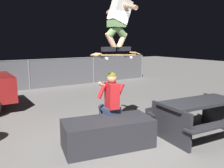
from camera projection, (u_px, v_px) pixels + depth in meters
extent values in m
plane|color=slate|center=(119.00, 147.00, 4.39)|extent=(40.00, 40.00, 0.00)
cube|color=#28282D|center=(108.00, 133.00, 4.37)|extent=(1.78, 1.07, 0.54)
cube|color=#2D3856|center=(112.00, 111.00, 4.67)|extent=(0.32, 0.20, 0.12)
cube|color=red|center=(112.00, 95.00, 4.62)|extent=(0.27, 0.37, 0.50)
sphere|color=tan|center=(112.00, 78.00, 4.56)|extent=(0.20, 0.20, 0.20)
sphere|color=#5F5F19|center=(112.00, 77.00, 4.55)|extent=(0.19, 0.19, 0.19)
cylinder|color=red|center=(101.00, 92.00, 4.59)|extent=(0.20, 0.12, 0.29)
cylinder|color=tan|center=(104.00, 86.00, 4.69)|extent=(0.25, 0.12, 0.19)
cylinder|color=red|center=(120.00, 90.00, 4.73)|extent=(0.20, 0.12, 0.29)
cylinder|color=tan|center=(115.00, 85.00, 4.78)|extent=(0.25, 0.12, 0.19)
cylinder|color=#2D3856|center=(104.00, 109.00, 4.83)|extent=(0.22, 0.42, 0.14)
cylinder|color=#2D3856|center=(101.00, 120.00, 5.06)|extent=(0.11, 0.11, 0.50)
cube|color=white|center=(101.00, 130.00, 5.15)|extent=(0.15, 0.28, 0.08)
cylinder|color=#2D3856|center=(113.00, 108.00, 4.89)|extent=(0.22, 0.42, 0.14)
cylinder|color=#2D3856|center=(109.00, 119.00, 5.13)|extent=(0.11, 0.11, 0.50)
cube|color=white|center=(108.00, 129.00, 5.22)|extent=(0.15, 0.28, 0.08)
cube|color=#AD8451|center=(116.00, 55.00, 4.40)|extent=(0.81, 0.22, 0.04)
cube|color=#AD8451|center=(135.00, 53.00, 4.65)|extent=(0.12, 0.20, 0.06)
cube|color=#AD8451|center=(96.00, 55.00, 4.14)|extent=(0.13, 0.20, 0.05)
cube|color=#99999E|center=(128.00, 56.00, 4.56)|extent=(0.06, 0.16, 0.03)
cylinder|color=white|center=(125.00, 57.00, 4.64)|extent=(0.05, 0.03, 0.05)
cylinder|color=white|center=(131.00, 57.00, 4.49)|extent=(0.05, 0.03, 0.05)
cube|color=#99999E|center=(104.00, 57.00, 4.25)|extent=(0.06, 0.16, 0.03)
cylinder|color=white|center=(101.00, 58.00, 4.33)|extent=(0.05, 0.03, 0.05)
cylinder|color=white|center=(107.00, 58.00, 4.18)|extent=(0.05, 0.03, 0.05)
cube|color=black|center=(124.00, 49.00, 4.48)|extent=(0.26, 0.11, 0.08)
cube|color=black|center=(108.00, 49.00, 4.28)|extent=(0.26, 0.11, 0.08)
cylinder|color=tan|center=(122.00, 40.00, 4.42)|extent=(0.24, 0.11, 0.31)
cylinder|color=#517044|center=(119.00, 29.00, 4.35)|extent=(0.34, 0.14, 0.33)
cylinder|color=tan|center=(111.00, 40.00, 4.28)|extent=(0.24, 0.11, 0.31)
cylinder|color=#517044|center=(114.00, 29.00, 4.29)|extent=(0.34, 0.14, 0.33)
cube|color=#517044|center=(117.00, 24.00, 4.30)|extent=(0.30, 0.21, 0.12)
cube|color=silver|center=(120.00, 11.00, 4.30)|extent=(0.46, 0.23, 0.52)
cylinder|color=tan|center=(114.00, 9.00, 4.48)|extent=(0.09, 0.45, 0.19)
cylinder|color=tan|center=(128.00, 6.00, 4.12)|extent=(0.09, 0.45, 0.19)
cube|color=#28282D|center=(167.00, 115.00, 6.19)|extent=(0.94, 0.84, 0.06)
cube|color=#28282D|center=(167.00, 113.00, 6.18)|extent=(0.91, 0.84, 0.39)
cube|color=#28282D|center=(156.00, 109.00, 6.50)|extent=(0.81, 0.08, 0.19)
cube|color=#28282D|center=(178.00, 117.00, 5.85)|extent=(0.81, 0.08, 0.19)
cube|color=#28282D|center=(199.00, 102.00, 4.84)|extent=(1.76, 0.87, 0.06)
cube|color=#28282D|center=(180.00, 109.00, 5.38)|extent=(1.72, 0.41, 0.04)
cube|color=#28282D|center=(221.00, 124.00, 4.42)|extent=(1.72, 0.41, 0.04)
cube|color=#28282D|center=(223.00, 114.00, 5.26)|extent=(0.17, 1.10, 0.72)
cube|color=#28282D|center=(170.00, 125.00, 4.56)|extent=(0.17, 1.10, 0.72)
cylinder|color=slate|center=(29.00, 75.00, 9.56)|extent=(0.05, 0.05, 1.22)
cylinder|color=slate|center=(94.00, 70.00, 11.17)|extent=(0.05, 0.05, 1.22)
cylinder|color=slate|center=(142.00, 66.00, 12.79)|extent=(0.05, 0.05, 1.22)
cylinder|color=slate|center=(28.00, 60.00, 9.45)|extent=(12.00, 0.04, 0.04)
cube|color=#59595E|center=(29.00, 75.00, 9.56)|extent=(12.00, 0.01, 1.22)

